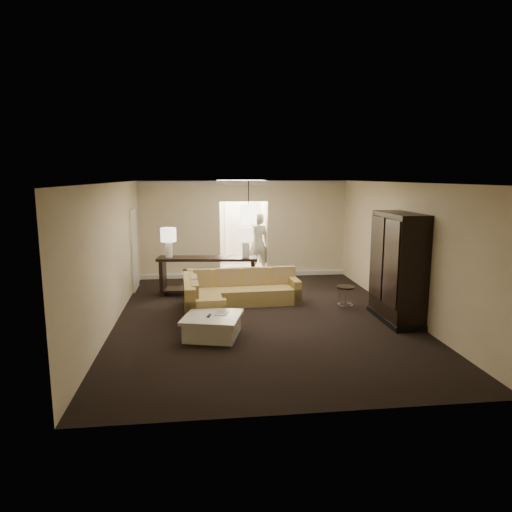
{
  "coord_description": "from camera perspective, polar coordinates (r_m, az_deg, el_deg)",
  "views": [
    {
      "loc": [
        -1.24,
        -9.16,
        2.93
      ],
      "look_at": [
        0.01,
        1.2,
        1.1
      ],
      "focal_mm": 32.0,
      "sensor_mm": 36.0,
      "label": 1
    }
  ],
  "objects": [
    {
      "name": "wall_right",
      "position": [
        10.21,
        17.73,
        0.88
      ],
      "size": [
        0.04,
        8.0,
        2.8
      ],
      "primitive_type": "cube",
      "color": "beige",
      "rests_on": "ground"
    },
    {
      "name": "drink_table",
      "position": [
        10.39,
        11.12,
        -4.51
      ],
      "size": [
        0.41,
        0.41,
        0.51
      ],
      "rotation": [
        0.0,
        0.0,
        0.2
      ],
      "color": "black",
      "rests_on": "ground"
    },
    {
      "name": "ground",
      "position": [
        9.7,
        0.78,
        -7.62
      ],
      "size": [
        8.0,
        8.0,
        0.0
      ],
      "primitive_type": "plane",
      "color": "black",
      "rests_on": "ground"
    },
    {
      "name": "armoire",
      "position": [
        9.65,
        17.3,
        -1.66
      ],
      "size": [
        0.66,
        1.54,
        2.21
      ],
      "color": "black",
      "rests_on": "ground"
    },
    {
      "name": "ceiling",
      "position": [
        9.24,
        0.82,
        9.16
      ],
      "size": [
        6.0,
        8.0,
        0.02
      ],
      "primitive_type": "cube",
      "color": "white",
      "rests_on": "wall_back"
    },
    {
      "name": "wall_left",
      "position": [
        9.45,
        -17.53,
        0.19
      ],
      "size": [
        0.04,
        8.0,
        2.8
      ],
      "primitive_type": "cube",
      "color": "beige",
      "rests_on": "ground"
    },
    {
      "name": "foyer",
      "position": [
        14.65,
        -2.01,
        3.58
      ],
      "size": [
        1.44,
        2.02,
        2.8
      ],
      "color": "beige",
      "rests_on": "ground"
    },
    {
      "name": "table_lamp_left",
      "position": [
        11.4,
        -10.89,
        2.26
      ],
      "size": [
        0.38,
        0.38,
        0.73
      ],
      "color": "white",
      "rests_on": "console_table"
    },
    {
      "name": "table_lamp_right",
      "position": [
        11.2,
        -1.28,
        2.3
      ],
      "size": [
        0.38,
        0.38,
        0.73
      ],
      "color": "white",
      "rests_on": "console_table"
    },
    {
      "name": "console_table",
      "position": [
        11.41,
        -6.05,
        -2.04
      ],
      "size": [
        2.51,
        0.84,
        0.95
      ],
      "rotation": [
        0.0,
        0.0,
        -0.11
      ],
      "color": "black",
      "rests_on": "ground"
    },
    {
      "name": "coffee_table",
      "position": [
        8.54,
        -5.46,
        -8.66
      ],
      "size": [
        1.23,
        1.23,
        0.42
      ],
      "rotation": [
        0.0,
        0.0,
        -0.26
      ],
      "color": "white",
      "rests_on": "ground"
    },
    {
      "name": "side_door",
      "position": [
        12.23,
        -14.95,
        0.79
      ],
      "size": [
        0.05,
        0.9,
        2.1
      ],
      "primitive_type": "cube",
      "color": "white",
      "rests_on": "ground"
    },
    {
      "name": "pendant_light",
      "position": [
        11.97,
        -0.94,
        5.29
      ],
      "size": [
        0.38,
        0.38,
        1.09
      ],
      "color": "black",
      "rests_on": "ceiling"
    },
    {
      "name": "wall_front",
      "position": [
        5.52,
        6.4,
        -6.18
      ],
      "size": [
        6.0,
        0.04,
        2.8
      ],
      "primitive_type": "cube",
      "color": "beige",
      "rests_on": "ground"
    },
    {
      "name": "crown_molding",
      "position": [
        13.17,
        -1.52,
        9.1
      ],
      "size": [
        6.0,
        0.1,
        0.12
      ],
      "primitive_type": "cube",
      "color": "silver",
      "rests_on": "wall_back"
    },
    {
      "name": "sectional_sofa",
      "position": [
        10.29,
        -3.31,
        -4.75
      ],
      "size": [
        2.7,
        2.16,
        0.8
      ],
      "rotation": [
        0.0,
        0.0,
        0.05
      ],
      "color": "brown",
      "rests_on": "ground"
    },
    {
      "name": "baseboard",
      "position": [
        13.48,
        -1.47,
        -2.32
      ],
      "size": [
        6.0,
        0.1,
        0.12
      ],
      "primitive_type": "cube",
      "color": "silver",
      "rests_on": "ground"
    },
    {
      "name": "person",
      "position": [
        13.7,
        0.25,
        1.96
      ],
      "size": [
        0.83,
        0.64,
        2.04
      ],
      "primitive_type": "imported",
      "rotation": [
        0.0,
        0.0,
        3.37
      ],
      "color": "#EBE5C7",
      "rests_on": "ground"
    },
    {
      "name": "wall_back",
      "position": [
        13.31,
        -1.51,
        3.37
      ],
      "size": [
        6.0,
        0.04,
        2.8
      ],
      "primitive_type": "cube",
      "color": "beige",
      "rests_on": "ground"
    }
  ]
}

